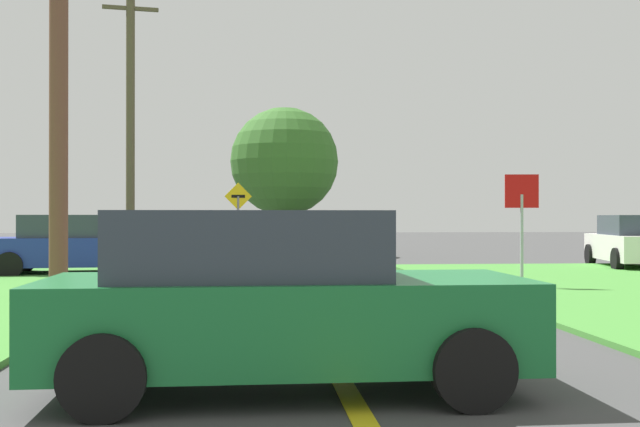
{
  "coord_description": "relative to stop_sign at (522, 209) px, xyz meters",
  "views": [
    {
      "loc": [
        -0.85,
        -18.09,
        1.57
      ],
      "look_at": [
        1.14,
        4.69,
        1.67
      ],
      "focal_mm": 43.84,
      "sensor_mm": 36.0,
      "label": 1
    }
  ],
  "objects": [
    {
      "name": "ground_plane",
      "position": [
        -4.91,
        1.81,
        -1.73
      ],
      "size": [
        120.0,
        120.0,
        0.0
      ],
      "primitive_type": "plane",
      "color": "#404040"
    },
    {
      "name": "lane_stripe_center",
      "position": [
        -4.91,
        -6.19,
        -1.73
      ],
      "size": [
        0.2,
        14.0,
        0.01
      ],
      "primitive_type": "cube",
      "color": "yellow",
      "rests_on": "ground"
    },
    {
      "name": "stop_sign",
      "position": [
        0.0,
        0.0,
        0.0
      ],
      "size": [
        0.72,
        0.13,
        2.48
      ],
      "rotation": [
        0.0,
        0.0,
        3.02
      ],
      "color": "#9EA0A8",
      "rests_on": "ground"
    },
    {
      "name": "parked_car_near_building",
      "position": [
        -10.47,
        5.1,
        -0.93
      ],
      "size": [
        4.74,
        2.42,
        1.62
      ],
      "rotation": [
        0.0,
        0.0,
        0.11
      ],
      "color": "navy",
      "rests_on": "ground"
    },
    {
      "name": "car_behind_on_main_road",
      "position": [
        -5.55,
        -9.28,
        -0.93
      ],
      "size": [
        4.3,
        2.05,
        1.62
      ],
      "rotation": [
        0.0,
        0.0,
        0.01
      ],
      "color": "#196B33",
      "rests_on": "ground"
    },
    {
      "name": "car_on_crossroad",
      "position": [
        5.79,
        6.48,
        -0.93
      ],
      "size": [
        2.65,
        4.69,
        1.62
      ],
      "rotation": [
        0.0,
        0.0,
        1.39
      ],
      "color": "white",
      "rests_on": "ground"
    },
    {
      "name": "utility_pole_near",
      "position": [
        -9.45,
        -0.98,
        3.03
      ],
      "size": [
        1.8,
        0.37,
        9.35
      ],
      "color": "brown",
      "rests_on": "ground"
    },
    {
      "name": "utility_pole_mid",
      "position": [
        -9.74,
        9.71,
        2.97
      ],
      "size": [
        1.79,
        0.42,
        9.14
      ],
      "color": "brown",
      "rests_on": "ground"
    },
    {
      "name": "direction_sign",
      "position": [
        -6.22,
        9.58,
        -0.06
      ],
      "size": [
        0.9,
        0.15,
        2.7
      ],
      "color": "slate",
      "rests_on": "ground"
    },
    {
      "name": "oak_tree_left",
      "position": [
        -4.44,
        15.57,
        2.09
      ],
      "size": [
        4.41,
        4.41,
        6.04
      ],
      "color": "brown",
      "rests_on": "ground"
    }
  ]
}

